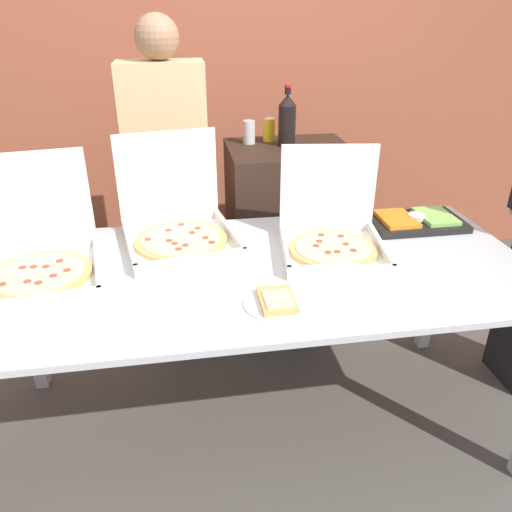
# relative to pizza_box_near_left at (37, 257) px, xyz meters

# --- Properties ---
(ground_plane) EXTENTS (16.00, 16.00, 0.00)m
(ground_plane) POSITION_rel_pizza_box_near_left_xyz_m (0.82, -0.07, -0.91)
(ground_plane) COLOR #514C47
(brick_wall_behind) EXTENTS (10.00, 0.06, 2.80)m
(brick_wall_behind) POSITION_rel_pizza_box_near_left_xyz_m (0.82, 1.63, 0.49)
(brick_wall_behind) COLOR #9E5138
(brick_wall_behind) RESTS_ON ground_plane
(buffet_table) EXTENTS (2.17, 0.99, 0.83)m
(buffet_table) POSITION_rel_pizza_box_near_left_xyz_m (0.82, -0.07, -0.16)
(buffet_table) COLOR silver
(buffet_table) RESTS_ON ground_plane
(pizza_box_near_left) EXTENTS (0.49, 0.51, 0.43)m
(pizza_box_near_left) POSITION_rel_pizza_box_near_left_xyz_m (0.00, 0.00, 0.00)
(pizza_box_near_left) COLOR silver
(pizza_box_near_left) RESTS_ON buffet_table
(pizza_box_near_right) EXTENTS (0.46, 0.47, 0.41)m
(pizza_box_near_right) POSITION_rel_pizza_box_near_left_xyz_m (1.15, 0.03, -0.00)
(pizza_box_near_right) COLOR silver
(pizza_box_near_right) RESTS_ON buffet_table
(pizza_box_far_left) EXTENTS (0.51, 0.52, 0.44)m
(pizza_box_far_left) POSITION_rel_pizza_box_near_left_xyz_m (0.52, 0.21, 0.00)
(pizza_box_far_left) COLOR silver
(pizza_box_far_left) RESTS_ON buffet_table
(paper_plate_front_right) EXTENTS (0.23, 0.23, 0.03)m
(paper_plate_front_right) POSITION_rel_pizza_box_near_left_xyz_m (0.84, -0.35, -0.07)
(paper_plate_front_right) COLOR white
(paper_plate_front_right) RESTS_ON buffet_table
(veggie_tray) EXTENTS (0.43, 0.26, 0.05)m
(veggie_tray) POSITION_rel_pizza_box_near_left_xyz_m (1.61, 0.21, -0.06)
(veggie_tray) COLOR black
(veggie_tray) RESTS_ON buffet_table
(sideboard_podium) EXTENTS (0.66, 0.53, 1.06)m
(sideboard_podium) POSITION_rel_pizza_box_near_left_xyz_m (1.14, 0.81, -0.38)
(sideboard_podium) COLOR black
(sideboard_podium) RESTS_ON ground_plane
(soda_bottle) EXTENTS (0.09, 0.09, 0.32)m
(soda_bottle) POSITION_rel_pizza_box_near_left_xyz_m (1.13, 0.84, 0.29)
(soda_bottle) COLOR black
(soda_bottle) RESTS_ON sideboard_podium
(soda_can_silver) EXTENTS (0.07, 0.07, 0.12)m
(soda_can_silver) POSITION_rel_pizza_box_near_left_xyz_m (0.94, 0.92, 0.22)
(soda_can_silver) COLOR silver
(soda_can_silver) RESTS_ON sideboard_podium
(soda_can_colored) EXTENTS (0.07, 0.07, 0.12)m
(soda_can_colored) POSITION_rel_pizza_box_near_left_xyz_m (1.06, 0.96, 0.22)
(soda_can_colored) COLOR gold
(soda_can_colored) RESTS_ON sideboard_podium
(person_guest_plaid) EXTENTS (0.40, 0.22, 1.72)m
(person_guest_plaid) POSITION_rel_pizza_box_near_left_xyz_m (0.49, 0.67, -0.01)
(person_guest_plaid) COLOR #473D33
(person_guest_plaid) RESTS_ON ground_plane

